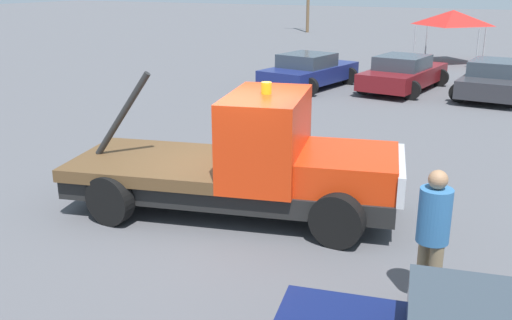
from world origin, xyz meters
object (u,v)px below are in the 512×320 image
(person_near_truck, at_px, (433,229))
(canopy_tent_red, at_px, (453,18))
(parked_car_navy, at_px, (309,71))
(parked_car_maroon, at_px, (403,73))
(tow_truck, at_px, (251,163))
(traffic_cone, at_px, (249,130))
(parked_car_charcoal, at_px, (496,79))

(person_near_truck, bearing_deg, canopy_tent_red, -132.29)
(parked_car_navy, height_order, parked_car_maroon, same)
(tow_truck, height_order, person_near_truck, tow_truck)
(person_near_truck, bearing_deg, tow_truck, -76.56)
(canopy_tent_red, height_order, traffic_cone, canopy_tent_red)
(parked_car_navy, bearing_deg, canopy_tent_red, -11.71)
(parked_car_charcoal, height_order, canopy_tent_red, canopy_tent_red)
(parked_car_maroon, xyz_separation_m, traffic_cone, (-1.94, -8.90, -0.40))
(person_near_truck, bearing_deg, traffic_cone, -96.97)
(parked_car_charcoal, bearing_deg, parked_car_maroon, 97.65)
(parked_car_navy, distance_m, parked_car_charcoal, 6.81)
(person_near_truck, height_order, parked_car_maroon, person_near_truck)
(tow_truck, distance_m, traffic_cone, 4.98)
(tow_truck, bearing_deg, parked_car_maroon, 77.61)
(parked_car_charcoal, bearing_deg, parked_car_navy, 104.90)
(person_near_truck, height_order, parked_car_navy, person_near_truck)
(person_near_truck, distance_m, parked_car_navy, 15.61)
(tow_truck, relative_size, parked_car_charcoal, 1.26)
(parked_car_navy, bearing_deg, person_near_truck, -142.60)
(traffic_cone, bearing_deg, person_near_truck, -46.12)
(parked_car_maroon, xyz_separation_m, canopy_tent_red, (0.33, 8.44, 1.59))
(tow_truck, bearing_deg, parked_car_charcoal, 63.84)
(parked_car_navy, bearing_deg, parked_car_maroon, -62.55)
(tow_truck, bearing_deg, person_near_truck, -39.78)
(parked_car_maroon, bearing_deg, parked_car_navy, 115.01)
(canopy_tent_red, bearing_deg, parked_car_navy, -111.42)
(person_near_truck, relative_size, parked_car_navy, 0.39)
(tow_truck, relative_size, person_near_truck, 3.38)
(canopy_tent_red, bearing_deg, person_near_truck, -81.44)
(parked_car_charcoal, bearing_deg, person_near_truck, -174.03)
(parked_car_charcoal, relative_size, canopy_tent_red, 1.65)
(person_near_truck, relative_size, traffic_cone, 3.36)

